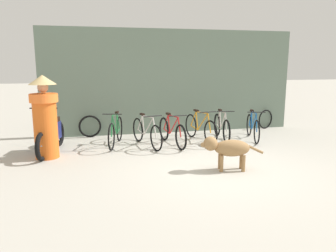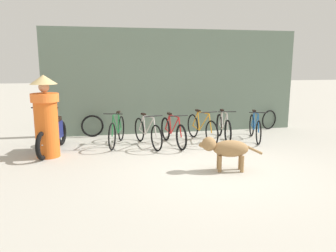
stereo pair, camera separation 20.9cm
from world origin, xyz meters
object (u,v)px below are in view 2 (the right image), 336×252
(bicycle_1, at_px, (147,132))
(bicycle_4, at_px, (223,128))
(bicycle_2, at_px, (173,132))
(motorcycle, at_px, (52,133))
(spare_tire_right, at_px, (269,120))
(spare_tire_left, at_px, (92,126))
(bicycle_5, at_px, (255,128))
(bicycle_3, at_px, (202,128))
(person_in_robes, at_px, (46,115))
(bicycle_0, at_px, (117,131))
(stray_dog, at_px, (226,148))

(bicycle_1, xyz_separation_m, bicycle_4, (2.07, 0.21, -0.00))
(bicycle_2, relative_size, motorcycle, 0.89)
(bicycle_1, distance_m, spare_tire_right, 4.20)
(spare_tire_left, distance_m, spare_tire_right, 5.34)
(bicycle_4, height_order, bicycle_5, bicycle_4)
(bicycle_2, bearing_deg, spare_tire_right, 103.08)
(bicycle_2, relative_size, bicycle_5, 1.08)
(bicycle_3, relative_size, spare_tire_left, 2.75)
(bicycle_4, distance_m, spare_tire_left, 3.60)
(bicycle_2, relative_size, person_in_robes, 0.95)
(bicycle_2, height_order, person_in_robes, person_in_robes)
(bicycle_0, height_order, bicycle_4, bicycle_0)
(bicycle_1, xyz_separation_m, spare_tire_left, (-1.36, 1.32, -0.03))
(bicycle_3, xyz_separation_m, stray_dog, (-0.27, -2.39, 0.09))
(bicycle_1, bearing_deg, motorcycle, -101.90)
(bicycle_2, xyz_separation_m, bicycle_3, (0.82, 0.24, 0.02))
(bicycle_5, relative_size, spare_tire_left, 2.54)
(bicycle_1, xyz_separation_m, spare_tire_right, (3.99, 1.32, -0.04))
(bicycle_4, relative_size, motorcycle, 0.85)
(bicycle_0, xyz_separation_m, bicycle_2, (1.37, -0.27, -0.02))
(bicycle_3, distance_m, spare_tire_left, 3.03)
(bicycle_0, height_order, stray_dog, bicycle_0)
(bicycle_2, xyz_separation_m, bicycle_5, (2.25, 0.08, 0.00))
(motorcycle, height_order, stray_dog, motorcycle)
(bicycle_5, distance_m, spare_tire_right, 1.68)
(bicycle_2, bearing_deg, stray_dog, 5.45)
(bicycle_3, height_order, person_in_robes, person_in_robes)
(bicycle_1, bearing_deg, spare_tire_left, -148.91)
(bicycle_1, distance_m, bicycle_5, 2.89)
(bicycle_1, height_order, bicycle_4, bicycle_4)
(motorcycle, xyz_separation_m, spare_tire_left, (0.87, 1.43, -0.13))
(bicycle_1, relative_size, spare_tire_right, 2.78)
(person_in_robes, bearing_deg, bicycle_2, 164.74)
(bicycle_0, height_order, bicycle_5, bicycle_0)
(bicycle_1, height_order, bicycle_3, bicycle_3)
(motorcycle, distance_m, spare_tire_left, 1.67)
(bicycle_0, relative_size, bicycle_1, 0.95)
(bicycle_2, bearing_deg, spare_tire_left, -133.08)
(bicycle_3, height_order, stray_dog, bicycle_3)
(spare_tire_right, bearing_deg, spare_tire_left, -179.97)
(bicycle_0, xyz_separation_m, bicycle_1, (0.73, -0.23, -0.02))
(bicycle_1, bearing_deg, person_in_robes, -92.04)
(person_in_robes, bearing_deg, bicycle_0, -178.62)
(bicycle_2, xyz_separation_m, bicycle_4, (1.43, 0.25, 0.01))
(bicycle_3, bearing_deg, spare_tire_right, 104.06)
(bicycle_0, relative_size, person_in_robes, 0.89)
(spare_tire_left, bearing_deg, person_in_robes, -116.43)
(spare_tire_left, bearing_deg, stray_dog, -54.04)
(bicycle_5, xyz_separation_m, stray_dog, (-1.70, -2.24, 0.10))
(bicycle_4, relative_size, person_in_robes, 0.91)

